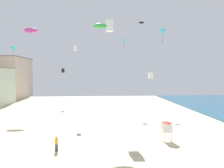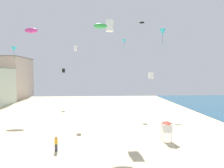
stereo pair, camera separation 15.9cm
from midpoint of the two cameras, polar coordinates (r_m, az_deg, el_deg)
name	(u,v)px [view 2 (the right image)]	position (r m, az deg, el deg)	size (l,w,h in m)	color
boardwalk_hotel_far	(9,78)	(74.96, -28.82, 1.71)	(11.98, 15.46, 14.19)	#C6B29E
kite_flyer	(56,143)	(21.96, -16.42, -16.76)	(0.34, 0.34, 1.64)	#383D4C
lifeguard_stand	(167,127)	(24.63, 16.42, -12.32)	(1.10, 1.10, 2.55)	white
kite_magenta_parafoil	(31,30)	(45.33, -23.25, 14.72)	(2.77, 0.77, 1.08)	#DB3D9E
kite_black_box	(64,71)	(49.71, -14.41, 3.97)	(0.66, 0.66, 1.04)	black
kite_cyan_delta	(14,49)	(33.92, -27.50, 9.39)	(0.87, 0.87, 1.98)	#2DB7CC
kite_white_box	(151,76)	(38.60, 11.85, 2.53)	(0.83, 0.83, 1.30)	white
kite_cyan_delta_2	(124,41)	(43.86, 3.77, 12.90)	(0.88, 0.88, 2.00)	#2DB7CC
kite_green_parafoil	(100,26)	(28.75, -3.38, 17.20)	(1.99, 0.55, 0.78)	green
kite_cyan_delta_3	(163,32)	(27.74, 15.26, 15.05)	(0.88, 0.88, 2.00)	#2DB7CC
kite_black_parafoil	(142,23)	(48.62, 9.15, 17.96)	(1.32, 0.37, 0.51)	black
kite_white_box_2	(110,26)	(31.88, -0.56, 17.26)	(1.12, 1.12, 1.76)	white
kite_white_box_3	(76,48)	(36.35, -10.88, 10.67)	(0.56, 0.56, 0.87)	white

